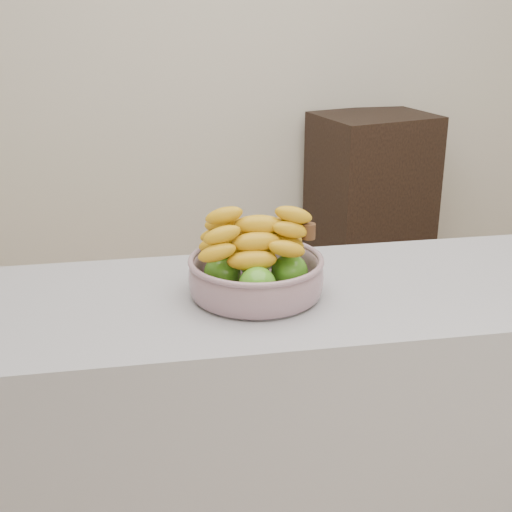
{
  "coord_description": "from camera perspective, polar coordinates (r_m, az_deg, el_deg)",
  "views": [
    {
      "loc": [
        -0.56,
        -1.63,
        1.61
      ],
      "look_at": [
        -0.28,
        -0.06,
        1.0
      ],
      "focal_mm": 50.0,
      "sensor_mm": 36.0,
      "label": 1
    }
  ],
  "objects": [
    {
      "name": "counter",
      "position": [
        2.03,
        8.08,
        -14.13
      ],
      "size": [
        2.0,
        0.6,
        0.9
      ],
      "primitive_type": "cube",
      "color": "#9E9DA5",
      "rests_on": "ground"
    },
    {
      "name": "fruit_bowl",
      "position": [
        1.72,
        -0.01,
        -1.13
      ],
      "size": [
        0.33,
        0.33,
        0.2
      ],
      "rotation": [
        0.0,
        0.0,
        -0.14
      ],
      "color": "#9FA7BE",
      "rests_on": "counter"
    },
    {
      "name": "cabinet",
      "position": [
        3.79,
        9.09,
        3.64
      ],
      "size": [
        0.65,
        0.57,
        1.0
      ],
      "primitive_type": "cube",
      "rotation": [
        0.0,
        0.0,
        0.26
      ],
      "color": "black",
      "rests_on": "ground"
    }
  ]
}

